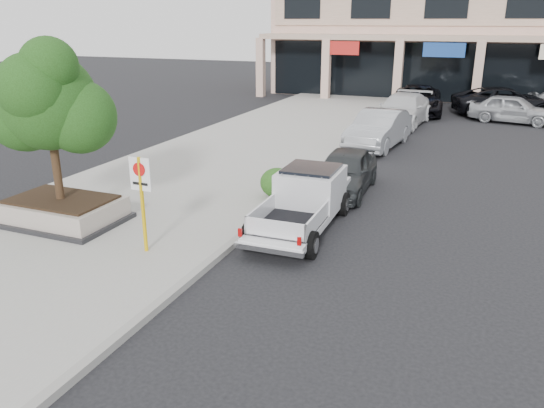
{
  "coord_description": "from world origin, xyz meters",
  "views": [
    {
      "loc": [
        4.0,
        -9.66,
        5.36
      ],
      "look_at": [
        -0.59,
        1.5,
        1.17
      ],
      "focal_mm": 35.0,
      "sensor_mm": 36.0,
      "label": 1
    }
  ],
  "objects_px": {
    "planter_tree": "(56,101)",
    "curb_car_b": "(379,129)",
    "no_parking_sign": "(142,192)",
    "curb_car_a": "(345,171)",
    "curb_car_d": "(418,100)",
    "lot_car_a": "(513,109)",
    "planter": "(62,210)",
    "lot_car_d": "(505,102)",
    "pickup_truck": "(301,203)",
    "curb_car_c": "(403,110)"
  },
  "relations": [
    {
      "from": "lot_car_a",
      "to": "planter_tree",
      "type": "bearing_deg",
      "value": 163.38
    },
    {
      "from": "planter_tree",
      "to": "lot_car_d",
      "type": "bearing_deg",
      "value": 65.27
    },
    {
      "from": "lot_car_d",
      "to": "planter",
      "type": "bearing_deg",
      "value": 137.39
    },
    {
      "from": "pickup_truck",
      "to": "lot_car_a",
      "type": "relative_size",
      "value": 1.08
    },
    {
      "from": "pickup_truck",
      "to": "lot_car_a",
      "type": "distance_m",
      "value": 20.2
    },
    {
      "from": "lot_car_a",
      "to": "lot_car_d",
      "type": "distance_m",
      "value": 2.5
    },
    {
      "from": "pickup_truck",
      "to": "curb_car_a",
      "type": "relative_size",
      "value": 1.18
    },
    {
      "from": "curb_car_b",
      "to": "lot_car_d",
      "type": "bearing_deg",
      "value": 71.08
    },
    {
      "from": "planter",
      "to": "pickup_truck",
      "type": "bearing_deg",
      "value": 20.18
    },
    {
      "from": "curb_car_a",
      "to": "no_parking_sign",
      "type": "bearing_deg",
      "value": -116.5
    },
    {
      "from": "lot_car_a",
      "to": "planter",
      "type": "bearing_deg",
      "value": 163.27
    },
    {
      "from": "planter",
      "to": "planter_tree",
      "type": "bearing_deg",
      "value": 48.97
    },
    {
      "from": "planter_tree",
      "to": "curb_car_b",
      "type": "height_order",
      "value": "planter_tree"
    },
    {
      "from": "curb_car_b",
      "to": "lot_car_a",
      "type": "distance_m",
      "value": 10.39
    },
    {
      "from": "no_parking_sign",
      "to": "pickup_truck",
      "type": "xyz_separation_m",
      "value": [
        2.85,
        3.0,
        -0.86
      ]
    },
    {
      "from": "planter",
      "to": "curb_car_d",
      "type": "relative_size",
      "value": 0.53
    },
    {
      "from": "curb_car_d",
      "to": "lot_car_a",
      "type": "xyz_separation_m",
      "value": [
        5.28,
        -1.2,
        -0.07
      ]
    },
    {
      "from": "pickup_truck",
      "to": "curb_car_d",
      "type": "relative_size",
      "value": 0.81
    },
    {
      "from": "planter_tree",
      "to": "curb_car_b",
      "type": "relative_size",
      "value": 0.81
    },
    {
      "from": "planter_tree",
      "to": "planter",
      "type": "bearing_deg",
      "value": -131.03
    },
    {
      "from": "pickup_truck",
      "to": "curb_car_a",
      "type": "distance_m",
      "value": 3.75
    },
    {
      "from": "lot_car_d",
      "to": "lot_car_a",
      "type": "bearing_deg",
      "value": 171.2
    },
    {
      "from": "planter",
      "to": "lot_car_d",
      "type": "height_order",
      "value": "lot_car_d"
    },
    {
      "from": "planter",
      "to": "planter_tree",
      "type": "xyz_separation_m",
      "value": [
        0.13,
        0.15,
        2.94
      ]
    },
    {
      "from": "curb_car_b",
      "to": "curb_car_c",
      "type": "xyz_separation_m",
      "value": [
        0.11,
        5.79,
        0.01
      ]
    },
    {
      "from": "planter_tree",
      "to": "lot_car_a",
      "type": "bearing_deg",
      "value": 62.01
    },
    {
      "from": "curb_car_d",
      "to": "curb_car_b",
      "type": "bearing_deg",
      "value": -99.2
    },
    {
      "from": "curb_car_b",
      "to": "curb_car_d",
      "type": "distance_m",
      "value": 9.96
    },
    {
      "from": "lot_car_a",
      "to": "no_parking_sign",
      "type": "bearing_deg",
      "value": 170.99
    },
    {
      "from": "planter_tree",
      "to": "curb_car_d",
      "type": "relative_size",
      "value": 0.66
    },
    {
      "from": "planter",
      "to": "curb_car_a",
      "type": "xyz_separation_m",
      "value": [
        6.29,
        5.98,
        0.23
      ]
    },
    {
      "from": "curb_car_d",
      "to": "lot_car_d",
      "type": "relative_size",
      "value": 1.01
    },
    {
      "from": "planter_tree",
      "to": "curb_car_c",
      "type": "relative_size",
      "value": 0.71
    },
    {
      "from": "curb_car_c",
      "to": "curb_car_d",
      "type": "height_order",
      "value": "curb_car_d"
    },
    {
      "from": "pickup_truck",
      "to": "lot_car_d",
      "type": "height_order",
      "value": "lot_car_d"
    },
    {
      "from": "pickup_truck",
      "to": "curb_car_c",
      "type": "relative_size",
      "value": 0.86
    },
    {
      "from": "curb_car_a",
      "to": "curb_car_c",
      "type": "xyz_separation_m",
      "value": [
        -0.22,
        12.74,
        0.12
      ]
    },
    {
      "from": "planter",
      "to": "lot_car_d",
      "type": "xyz_separation_m",
      "value": [
        11.18,
        24.14,
        0.35
      ]
    },
    {
      "from": "lot_car_a",
      "to": "lot_car_d",
      "type": "xyz_separation_m",
      "value": [
        -0.39,
        2.47,
        0.06
      ]
    },
    {
      "from": "planter",
      "to": "lot_car_d",
      "type": "bearing_deg",
      "value": 65.14
    },
    {
      "from": "planter",
      "to": "planter_tree",
      "type": "distance_m",
      "value": 2.95
    },
    {
      "from": "pickup_truck",
      "to": "curb_car_b",
      "type": "relative_size",
      "value": 0.99
    },
    {
      "from": "planter_tree",
      "to": "curb_car_a",
      "type": "height_order",
      "value": "planter_tree"
    },
    {
      "from": "curb_car_a",
      "to": "curb_car_c",
      "type": "relative_size",
      "value": 0.73
    },
    {
      "from": "planter",
      "to": "curb_car_d",
      "type": "bearing_deg",
      "value": 74.63
    },
    {
      "from": "curb_car_b",
      "to": "lot_car_d",
      "type": "xyz_separation_m",
      "value": [
        5.22,
        11.22,
        0.01
      ]
    },
    {
      "from": "no_parking_sign",
      "to": "curb_car_d",
      "type": "height_order",
      "value": "no_parking_sign"
    },
    {
      "from": "planter",
      "to": "pickup_truck",
      "type": "height_order",
      "value": "pickup_truck"
    },
    {
      "from": "curb_car_b",
      "to": "curb_car_d",
      "type": "relative_size",
      "value": 0.82
    },
    {
      "from": "no_parking_sign",
      "to": "curb_car_a",
      "type": "height_order",
      "value": "no_parking_sign"
    }
  ]
}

